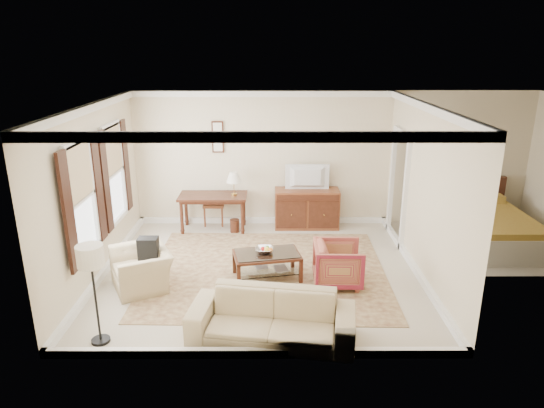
{
  "coord_description": "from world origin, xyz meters",
  "views": [
    {
      "loc": [
        0.18,
        -7.73,
        3.79
      ],
      "look_at": [
        0.2,
        0.3,
        1.15
      ],
      "focal_mm": 32.0,
      "sensor_mm": 36.0,
      "label": 1
    }
  ],
  "objects_px": {
    "sofa": "(272,310)",
    "striped_armchair": "(338,262)",
    "club_armchair": "(141,263)",
    "writing_desk": "(213,200)",
    "sideboard": "(307,208)",
    "tv": "(308,170)",
    "coffee_table": "(267,259)"
  },
  "relations": [
    {
      "from": "sofa",
      "to": "sideboard",
      "type": "bearing_deg",
      "value": 88.74
    },
    {
      "from": "tv",
      "to": "coffee_table",
      "type": "height_order",
      "value": "tv"
    },
    {
      "from": "writing_desk",
      "to": "coffee_table",
      "type": "bearing_deg",
      "value": -63.25
    },
    {
      "from": "writing_desk",
      "to": "club_armchair",
      "type": "distance_m",
      "value": 2.76
    },
    {
      "from": "striped_armchair",
      "to": "club_armchair",
      "type": "xyz_separation_m",
      "value": [
        -3.22,
        -0.08,
        0.03
      ]
    },
    {
      "from": "coffee_table",
      "to": "club_armchair",
      "type": "height_order",
      "value": "club_armchair"
    },
    {
      "from": "sideboard",
      "to": "coffee_table",
      "type": "distance_m",
      "value": 2.6
    },
    {
      "from": "sideboard",
      "to": "sofa",
      "type": "distance_m",
      "value": 4.32
    },
    {
      "from": "sideboard",
      "to": "striped_armchair",
      "type": "height_order",
      "value": "sideboard"
    },
    {
      "from": "sideboard",
      "to": "coffee_table",
      "type": "relative_size",
      "value": 1.14
    },
    {
      "from": "sofa",
      "to": "striped_armchair",
      "type": "bearing_deg",
      "value": 64.1
    },
    {
      "from": "club_armchair",
      "to": "sofa",
      "type": "relative_size",
      "value": 0.45
    },
    {
      "from": "tv",
      "to": "striped_armchair",
      "type": "bearing_deg",
      "value": 97.1
    },
    {
      "from": "club_armchair",
      "to": "sofa",
      "type": "distance_m",
      "value": 2.59
    },
    {
      "from": "tv",
      "to": "club_armchair",
      "type": "relative_size",
      "value": 0.9
    },
    {
      "from": "striped_armchair",
      "to": "club_armchair",
      "type": "height_order",
      "value": "club_armchair"
    },
    {
      "from": "coffee_table",
      "to": "striped_armchair",
      "type": "distance_m",
      "value": 1.2
    },
    {
      "from": "sideboard",
      "to": "coffee_table",
      "type": "xyz_separation_m",
      "value": [
        -0.84,
        -2.46,
        -0.07
      ]
    },
    {
      "from": "writing_desk",
      "to": "tv",
      "type": "xyz_separation_m",
      "value": [
        2.0,
        0.14,
        0.62
      ]
    },
    {
      "from": "writing_desk",
      "to": "striped_armchair",
      "type": "bearing_deg",
      "value": -47.15
    },
    {
      "from": "writing_desk",
      "to": "sideboard",
      "type": "bearing_deg",
      "value": 4.63
    },
    {
      "from": "writing_desk",
      "to": "striped_armchair",
      "type": "relative_size",
      "value": 1.8
    },
    {
      "from": "club_armchair",
      "to": "writing_desk",
      "type": "bearing_deg",
      "value": 134.78
    },
    {
      "from": "writing_desk",
      "to": "sofa",
      "type": "height_order",
      "value": "sofa"
    },
    {
      "from": "sideboard",
      "to": "tv",
      "type": "bearing_deg",
      "value": -90.0
    },
    {
      "from": "sideboard",
      "to": "club_armchair",
      "type": "relative_size",
      "value": 1.39
    },
    {
      "from": "writing_desk",
      "to": "tv",
      "type": "height_order",
      "value": "tv"
    },
    {
      "from": "sideboard",
      "to": "club_armchair",
      "type": "bearing_deg",
      "value": -136.24
    },
    {
      "from": "striped_armchair",
      "to": "tv",
      "type": "bearing_deg",
      "value": 8.55
    },
    {
      "from": "sideboard",
      "to": "sofa",
      "type": "bearing_deg",
      "value": -100.18
    },
    {
      "from": "striped_armchair",
      "to": "writing_desk",
      "type": "bearing_deg",
      "value": 44.3
    },
    {
      "from": "sofa",
      "to": "tv",
      "type": "bearing_deg",
      "value": 88.69
    }
  ]
}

